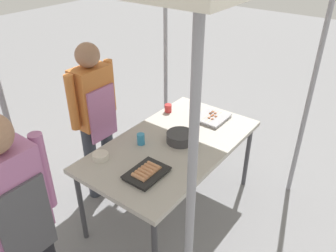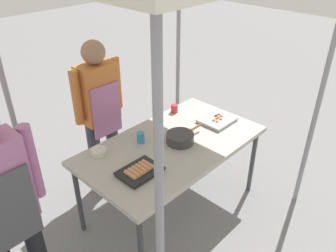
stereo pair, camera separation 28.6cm
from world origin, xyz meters
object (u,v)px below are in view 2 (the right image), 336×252
at_px(cooking_wok, 180,138).
at_px(condiment_bowl, 99,152).
at_px(drink_cup_by_wok, 141,137).
at_px(stall_table, 172,148).
at_px(tray_meat_skewers, 217,120).
at_px(vendor_woman, 100,108).
at_px(customer_nearby, 3,203).
at_px(tray_grilled_sausages, 140,171).
at_px(drink_cup_near_edge, 174,108).

relative_size(cooking_wok, condiment_bowl, 3.11).
bearing_deg(condiment_bowl, drink_cup_by_wok, -17.69).
height_order(stall_table, condiment_bowl, condiment_bowl).
relative_size(stall_table, tray_meat_skewers, 5.06).
bearing_deg(vendor_woman, customer_nearby, 28.59).
height_order(drink_cup_by_wok, customer_nearby, customer_nearby).
bearing_deg(tray_meat_skewers, cooking_wok, 178.50).
bearing_deg(tray_grilled_sausages, tray_meat_skewers, 2.91).
bearing_deg(vendor_woman, cooking_wok, 108.58).
height_order(cooking_wok, drink_cup_by_wok, drink_cup_by_wok).
relative_size(tray_grilled_sausages, drink_cup_by_wok, 3.28).
bearing_deg(stall_table, tray_grilled_sausages, -167.40).
xyz_separation_m(stall_table, tray_meat_skewers, (0.57, -0.05, 0.07)).
height_order(stall_table, cooking_wok, cooking_wok).
relative_size(condiment_bowl, vendor_woman, 0.08).
bearing_deg(condiment_bowl, tray_grilled_sausages, -81.71).
bearing_deg(cooking_wok, vendor_woman, 108.58).
relative_size(tray_grilled_sausages, condiment_bowl, 2.48).
xyz_separation_m(condiment_bowl, customer_nearby, (-0.84, -0.23, 0.17)).
bearing_deg(customer_nearby, tray_grilled_sausages, -12.34).
relative_size(tray_grilled_sausages, cooking_wok, 0.80).
distance_m(vendor_woman, customer_nearby, 1.33).
distance_m(stall_table, condiment_bowl, 0.63).
relative_size(cooking_wok, vendor_woman, 0.26).
bearing_deg(tray_grilled_sausages, drink_cup_near_edge, 27.92).
relative_size(stall_table, customer_nearby, 1.01).
xyz_separation_m(stall_table, condiment_bowl, (-0.53, 0.32, 0.08)).
distance_m(drink_cup_near_edge, customer_nearby, 1.83).
bearing_deg(stall_table, tray_meat_skewers, -5.28).
bearing_deg(tray_meat_skewers, drink_cup_by_wok, 160.76).
relative_size(tray_grilled_sausages, customer_nearby, 0.20).
height_order(tray_grilled_sausages, customer_nearby, customer_nearby).
relative_size(tray_meat_skewers, customer_nearby, 0.20).
height_order(stall_table, tray_grilled_sausages, tray_grilled_sausages).
height_order(condiment_bowl, drink_cup_by_wok, drink_cup_by_wok).
relative_size(drink_cup_near_edge, customer_nearby, 0.05).
distance_m(condiment_bowl, customer_nearby, 0.89).
bearing_deg(condiment_bowl, customer_nearby, -164.82).
bearing_deg(customer_nearby, tray_meat_skewers, -4.27).
bearing_deg(drink_cup_by_wok, customer_nearby, -174.56).
height_order(cooking_wok, drink_cup_near_edge, cooking_wok).
bearing_deg(cooking_wok, customer_nearby, 174.76).
xyz_separation_m(drink_cup_by_wok, customer_nearby, (-1.20, -0.11, 0.14)).
height_order(cooking_wok, vendor_woman, vendor_woman).
height_order(tray_meat_skewers, vendor_woman, vendor_woman).
height_order(tray_meat_skewers, drink_cup_by_wok, drink_cup_by_wok).
height_order(drink_cup_by_wok, vendor_woman, vendor_woman).
xyz_separation_m(stall_table, drink_cup_by_wok, (-0.17, 0.21, 0.10)).
xyz_separation_m(condiment_bowl, drink_cup_by_wok, (0.36, -0.11, 0.02)).
bearing_deg(cooking_wok, tray_meat_skewers, -1.50).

